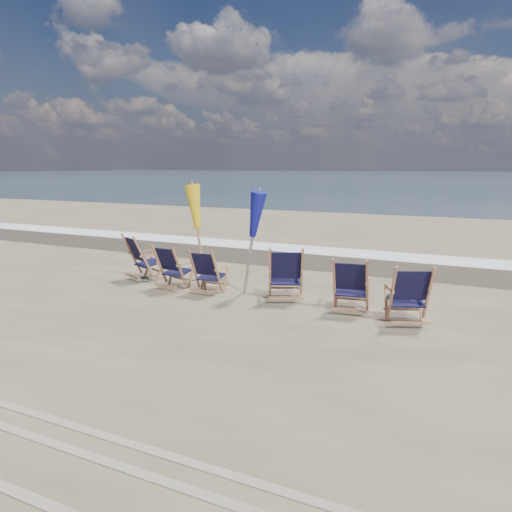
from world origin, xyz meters
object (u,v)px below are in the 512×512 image
Objects in this scene: beach_chair_4 at (367,287)px; beach_chair_5 at (429,296)px; beach_chair_1 at (179,268)px; umbrella_blue at (251,218)px; beach_chair_0 at (143,259)px; beach_chair_3 at (302,274)px; umbrella_yellow at (199,212)px; beach_chair_2 at (217,273)px.

beach_chair_5 is at bearing 159.63° from beach_chair_4.
beach_chair_1 is 0.96× the size of beach_chair_4.
umbrella_blue is at bearing -160.33° from beach_chair_1.
beach_chair_0 is 0.99× the size of beach_chair_3.
umbrella_yellow is (1.36, 0.06, 1.04)m from beach_chair_0.
beach_chair_1 is 0.84m from beach_chair_2.
beach_chair_3 is at bearing -154.71° from beach_chair_0.
beach_chair_2 is 1.27m from umbrella_yellow.
umbrella_blue is (-3.28, 0.50, 0.98)m from beach_chair_5.
umbrella_blue reaches higher than beach_chair_3.
beach_chair_1 is 2.46m from beach_chair_3.
umbrella_yellow is at bearing -152.84° from beach_chair_0.
beach_chair_5 is at bearing 143.88° from beach_chair_3.
umbrella_yellow reaches higher than beach_chair_1.
beach_chair_4 is (3.68, 0.04, 0.02)m from beach_chair_1.
beach_chair_3 is 1.07× the size of beach_chair_4.
beach_chair_0 reaches higher than beach_chair_4.
beach_chair_0 is 5.76m from beach_chair_5.
umbrella_yellow is 1.12m from umbrella_blue.
beach_chair_0 is at bearing -27.41° from beach_chair_5.
beach_chair_1 is 0.44× the size of umbrella_yellow.
beach_chair_1 is 3.68m from beach_chair_4.
beach_chair_3 is 1.05× the size of beach_chair_5.
beach_chair_2 is 0.45× the size of umbrella_blue.
beach_chair_1 is at bearing -9.08° from beach_chair_4.
beach_chair_3 is (1.60, 0.29, 0.07)m from beach_chair_2.
umbrella_blue is (1.12, 0.03, -0.07)m from umbrella_yellow.
beach_chair_3 is (2.44, 0.31, 0.05)m from beach_chair_1.
beach_chair_0 is 0.49× the size of umbrella_yellow.
umbrella_blue is at bearing 1.45° from umbrella_yellow.
beach_chair_2 is at bearing -14.49° from beach_chair_3.
beach_chair_0 is 1.03× the size of beach_chair_5.
beach_chair_3 reaches higher than beach_chair_1.
beach_chair_2 is 0.91× the size of beach_chair_5.
beach_chair_3 is 2.27m from beach_chair_5.
beach_chair_2 is at bearing -25.87° from beach_chair_5.
umbrella_blue is (-2.29, 0.31, 0.99)m from beach_chair_4.
beach_chair_0 is 3.53m from beach_chair_3.
beach_chair_3 reaches higher than beach_chair_4.
beach_chair_2 is 3.83m from beach_chair_5.
beach_chair_0 is 1.94m from beach_chair_2.
beach_chair_3 is 0.49× the size of umbrella_yellow.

